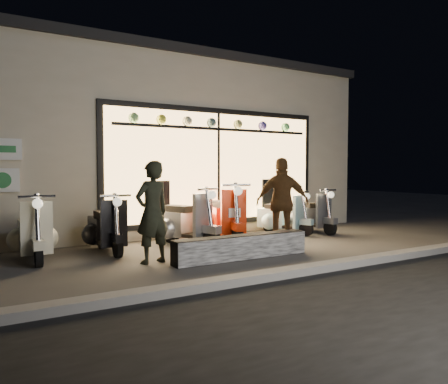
{
  "coord_description": "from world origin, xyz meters",
  "views": [
    {
      "loc": [
        -4.19,
        -6.68,
        1.49
      ],
      "look_at": [
        0.16,
        0.6,
        1.05
      ],
      "focal_mm": 35.0,
      "sensor_mm": 36.0,
      "label": 1
    }
  ],
  "objects_px": {
    "scooter_silver": "(181,222)",
    "scooter_red": "(224,218)",
    "woman": "(282,202)",
    "graffiti_barrier": "(242,247)",
    "man": "(152,212)"
  },
  "relations": [
    {
      "from": "scooter_silver",
      "to": "woman",
      "type": "height_order",
      "value": "woman"
    },
    {
      "from": "graffiti_barrier",
      "to": "scooter_red",
      "type": "xyz_separation_m",
      "value": [
        0.77,
        1.87,
        0.27
      ]
    },
    {
      "from": "scooter_silver",
      "to": "woman",
      "type": "relative_size",
      "value": 0.88
    },
    {
      "from": "scooter_red",
      "to": "woman",
      "type": "xyz_separation_m",
      "value": [
        0.54,
        -1.29,
        0.39
      ]
    },
    {
      "from": "graffiti_barrier",
      "to": "scooter_silver",
      "type": "distance_m",
      "value": 1.86
    },
    {
      "from": "man",
      "to": "scooter_red",
      "type": "bearing_deg",
      "value": -159.16
    },
    {
      "from": "scooter_silver",
      "to": "man",
      "type": "distance_m",
      "value": 1.82
    },
    {
      "from": "graffiti_barrier",
      "to": "scooter_red",
      "type": "relative_size",
      "value": 1.51
    },
    {
      "from": "woman",
      "to": "graffiti_barrier",
      "type": "bearing_deg",
      "value": 55.82
    },
    {
      "from": "scooter_silver",
      "to": "scooter_red",
      "type": "bearing_deg",
      "value": -18.7
    },
    {
      "from": "graffiti_barrier",
      "to": "man",
      "type": "distance_m",
      "value": 1.59
    },
    {
      "from": "man",
      "to": "woman",
      "type": "xyz_separation_m",
      "value": [
        2.7,
        0.11,
        0.05
      ]
    },
    {
      "from": "graffiti_barrier",
      "to": "scooter_red",
      "type": "bearing_deg",
      "value": 67.65
    },
    {
      "from": "scooter_silver",
      "to": "scooter_red",
      "type": "distance_m",
      "value": 1.02
    },
    {
      "from": "graffiti_barrier",
      "to": "man",
      "type": "xyz_separation_m",
      "value": [
        -1.39,
        0.46,
        0.61
      ]
    }
  ]
}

